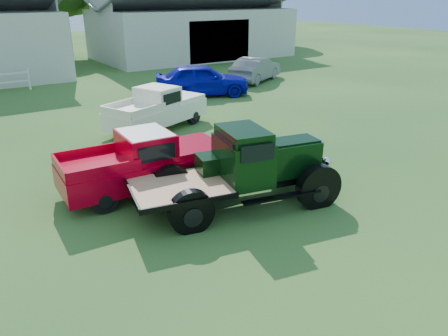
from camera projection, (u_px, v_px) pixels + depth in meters
ground at (244, 224)px, 10.76m from camera, size 120.00×120.00×0.00m
shed_right at (192, 26)px, 37.83m from camera, size 16.80×9.20×5.20m
tree_c at (65, 3)px, 37.14m from camera, size 5.40×5.40×9.00m
vintage_flatbed at (239, 168)px, 11.33m from camera, size 5.68×3.16×2.13m
red_pickup at (144, 162)px, 12.30m from camera, size 4.90×2.07×1.76m
white_pickup at (157, 109)px, 17.95m from camera, size 5.05×3.46×1.73m
misc_car_blue at (202, 80)px, 23.89m from camera, size 5.51×3.90×1.74m
misc_car_grey at (256, 69)px, 27.82m from camera, size 4.83×3.60×1.52m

